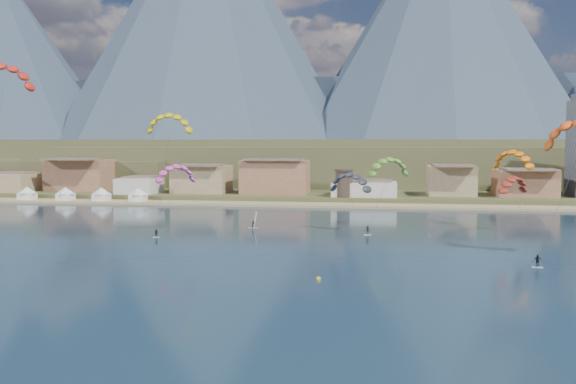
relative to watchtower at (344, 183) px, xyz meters
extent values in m
plane|color=#0E2132|center=(-5.00, -114.00, -6.37)|extent=(2400.00, 2400.00, 0.00)
cube|color=tan|center=(-5.00, -8.00, -6.12)|extent=(2200.00, 12.00, 0.90)
cube|color=brown|center=(-5.00, 446.00, -6.37)|extent=(2200.00, 900.00, 4.00)
cube|color=brown|center=(35.00, 106.00, 3.13)|extent=(320.00, 150.00, 15.00)
cube|color=brown|center=(-45.00, 146.00, 4.63)|extent=(380.00, 170.00, 18.00)
cone|color=#2F3B4E|center=(-245.00, 706.00, 195.63)|extent=(460.00, 460.00, 400.00)
cone|color=#2F3B4E|center=(95.00, 726.00, 175.63)|extent=(440.00, 440.00, 360.00)
cube|color=#2F3B4E|center=(-5.00, 786.00, 50.63)|extent=(2000.00, 200.00, 110.00)
cylinder|color=#47382D|center=(0.00, 0.00, -0.37)|extent=(5.20, 5.20, 8.00)
cylinder|color=#47382D|center=(0.00, 0.00, 3.93)|extent=(5.82, 5.82, 0.60)
cube|color=white|center=(-100.00, -8.00, -4.67)|extent=(4.50, 4.50, 2.00)
pyramid|color=white|center=(-100.00, -8.00, -1.67)|extent=(6.40, 6.40, 2.00)
cube|color=white|center=(-87.00, -8.00, -4.67)|extent=(4.50, 4.50, 2.00)
pyramid|color=white|center=(-87.00, -8.00, -1.67)|extent=(6.40, 6.40, 2.00)
cube|color=white|center=(-75.00, -8.00, -4.67)|extent=(4.50, 4.50, 2.00)
pyramid|color=white|center=(-75.00, -8.00, -1.67)|extent=(6.40, 6.40, 2.00)
cube|color=white|center=(-63.00, -8.00, -4.67)|extent=(4.50, 4.50, 2.00)
pyramid|color=white|center=(-63.00, -8.00, -1.67)|extent=(6.40, 6.40, 2.00)
cube|color=silver|center=(-32.64, -73.21, -6.33)|extent=(1.36, 0.67, 0.09)
imported|color=black|center=(-32.64, -73.21, -5.53)|extent=(0.84, 0.72, 1.50)
cylinder|color=#262626|center=(-33.04, -67.68, 4.49)|extent=(0.05, 0.05, 22.71)
cube|color=silver|center=(34.36, -92.92, -6.32)|extent=(1.68, 0.87, 0.11)
imported|color=black|center=(34.36, -92.92, -5.34)|extent=(1.17, 0.71, 1.85)
cylinder|color=#262626|center=(38.40, -88.73, 3.09)|extent=(0.05, 0.05, 20.22)
cube|color=silver|center=(8.57, -63.90, -6.32)|extent=(1.53, 0.59, 0.10)
imported|color=black|center=(8.57, -63.90, -5.41)|extent=(1.17, 0.74, 1.72)
cylinder|color=#262626|center=(10.68, -57.83, -0.10)|extent=(0.05, 0.05, 16.49)
cylinder|color=#262626|center=(-31.01, -69.72, -0.97)|extent=(0.04, 0.04, 12.96)
cylinder|color=#262626|center=(4.75, -62.95, -1.96)|extent=(0.04, 0.04, 11.47)
cylinder|color=#262626|center=(39.05, -54.96, 0.38)|extent=(0.04, 0.04, 15.18)
cylinder|color=#262626|center=(37.87, -61.22, -2.01)|extent=(0.04, 0.04, 11.40)
cube|color=silver|center=(-16.45, -57.14, -6.32)|extent=(2.13, 1.07, 0.10)
imported|color=black|center=(-16.45, -57.14, -5.53)|extent=(0.81, 0.63, 1.47)
cube|color=white|center=(-16.11, -57.14, -4.48)|extent=(1.30, 2.34, 3.52)
sphere|color=yellow|center=(2.81, -105.92, -6.26)|extent=(0.65, 0.65, 0.65)
camera|label=1|loc=(10.92, -188.02, 12.20)|focal=38.33mm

